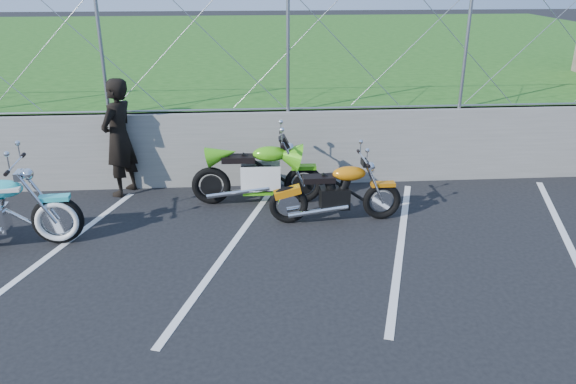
{
  "coord_description": "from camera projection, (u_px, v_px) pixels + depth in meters",
  "views": [
    {
      "loc": [
        0.3,
        -5.88,
        3.61
      ],
      "look_at": [
        0.84,
        1.3,
        0.7
      ],
      "focal_mm": 35.0,
      "sensor_mm": 36.0,
      "label": 1
    }
  ],
  "objects": [
    {
      "name": "ground",
      "position": [
        227.0,
        288.0,
        6.77
      ],
      "size": [
        90.0,
        90.0,
        0.0
      ],
      "primitive_type": "plane",
      "color": "black",
      "rests_on": "ground"
    },
    {
      "name": "retaining_wall",
      "position": [
        231.0,
        149.0,
        9.76
      ],
      "size": [
        30.0,
        0.22,
        1.3
      ],
      "primitive_type": "cube",
      "color": "slate",
      "rests_on": "ground"
    },
    {
      "name": "grass_field",
      "position": [
        237.0,
        60.0,
        19.0
      ],
      "size": [
        30.0,
        20.0,
        1.3
      ],
      "primitive_type": "cube",
      "color": "#205215",
      "rests_on": "ground"
    },
    {
      "name": "chain_link_fence",
      "position": [
        227.0,
        52.0,
        9.14
      ],
      "size": [
        28.0,
        0.03,
        2.0
      ],
      "color": "gray",
      "rests_on": "retaining_wall"
    },
    {
      "name": "parking_lines",
      "position": [
        316.0,
        246.0,
        7.77
      ],
      "size": [
        18.29,
        4.31,
        0.01
      ],
      "color": "silver",
      "rests_on": "ground"
    },
    {
      "name": "naked_orange",
      "position": [
        338.0,
        195.0,
        8.4
      ],
      "size": [
        2.01,
        0.68,
        1.0
      ],
      "rotation": [
        0.0,
        0.0,
        0.03
      ],
      "color": "black",
      "rests_on": "ground"
    },
    {
      "name": "sportbike_green",
      "position": [
        259.0,
        176.0,
        9.03
      ],
      "size": [
        2.13,
        0.76,
        1.1
      ],
      "rotation": [
        0.0,
        0.0,
        -0.03
      ],
      "color": "black",
      "rests_on": "ground"
    },
    {
      "name": "person_standing",
      "position": [
        119.0,
        138.0,
        9.23
      ],
      "size": [
        0.72,
        0.84,
        1.96
      ],
      "primitive_type": "imported",
      "rotation": [
        0.0,
        0.0,
        -1.99
      ],
      "color": "black",
      "rests_on": "ground"
    }
  ]
}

